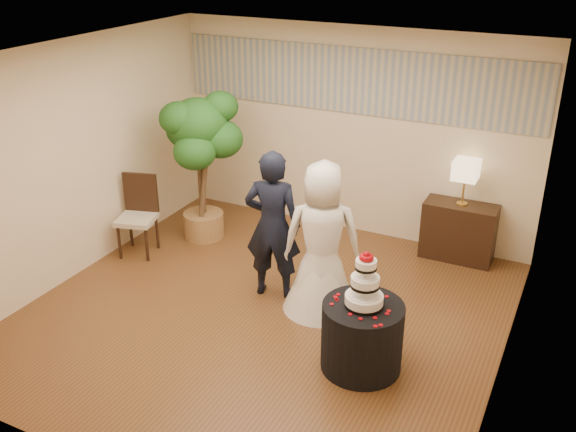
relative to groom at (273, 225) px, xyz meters
The scene contains 15 objects.
floor 0.99m from the groom, 75.72° to the right, with size 5.00×5.00×0.00m, color brown.
ceiling 1.98m from the groom, 75.72° to the right, with size 5.00×5.00×0.00m, color white.
wall_back 2.12m from the groom, 86.83° to the left, with size 5.00×0.06×2.80m, color beige.
wall_front 3.00m from the groom, 87.79° to the right, with size 5.00×0.06×2.80m, color beige.
wall_left 2.48m from the groom, 169.40° to the right, with size 0.06×5.00×2.80m, color beige.
wall_right 2.70m from the groom, ahead, with size 0.06×5.00×2.80m, color beige.
mural_border 2.38m from the groom, 86.80° to the left, with size 4.90×0.02×0.85m, color #9C9D93.
groom is the anchor object (origin of this frame).
bride 0.62m from the groom, ahead, with size 0.85×0.85×1.73m, color white.
cake_table 1.71m from the groom, 30.97° to the right, with size 0.78×0.78×0.69m, color black.
wedding_cake 1.63m from the groom, 30.97° to the right, with size 0.37×0.37×0.57m, color white, non-canonical shape.
console 2.55m from the groom, 46.86° to the left, with size 0.90×0.40×0.75m, color black.
table_lamp 2.50m from the groom, 46.86° to the left, with size 0.30×0.30×0.58m, color beige, non-canonical shape.
ficus_tree 1.80m from the groom, 149.74° to the left, with size 0.98×0.98×2.05m, color #20561B, non-canonical shape.
side_chair 2.07m from the groom, behind, with size 0.48×0.50×1.04m, color black, non-canonical shape.
Camera 1 is at (2.92, -5.27, 3.93)m, focal length 40.00 mm.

